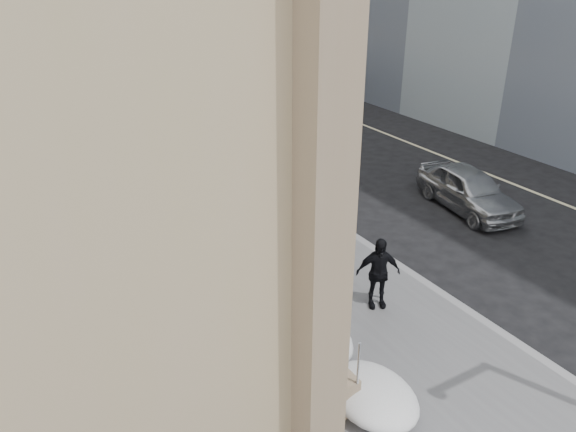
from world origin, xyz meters
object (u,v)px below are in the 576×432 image
(car_silver, at_px, (468,189))
(car_grey, at_px, (312,89))
(pedestrian, at_px, (378,273))
(mounted_horse_right, at_px, (263,194))
(mounted_horse_left, at_px, (254,243))

(car_silver, height_order, car_grey, car_silver)
(pedestrian, bearing_deg, car_grey, 85.89)
(mounted_horse_right, height_order, pedestrian, mounted_horse_right)
(pedestrian, xyz_separation_m, car_grey, (10.12, 18.62, -0.31))
(mounted_horse_left, bearing_deg, car_grey, -142.60)
(car_silver, bearing_deg, mounted_horse_left, -165.20)
(mounted_horse_right, relative_size, car_silver, 0.64)
(car_silver, bearing_deg, pedestrian, -144.11)
(mounted_horse_left, bearing_deg, car_silver, 169.22)
(mounted_horse_right, height_order, car_silver, mounted_horse_right)
(car_grey, bearing_deg, mounted_horse_left, 75.01)
(car_silver, bearing_deg, mounted_horse_right, 173.99)
(pedestrian, bearing_deg, mounted_horse_right, 118.78)
(mounted_horse_left, distance_m, mounted_horse_right, 3.16)
(mounted_horse_right, bearing_deg, car_grey, -112.69)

